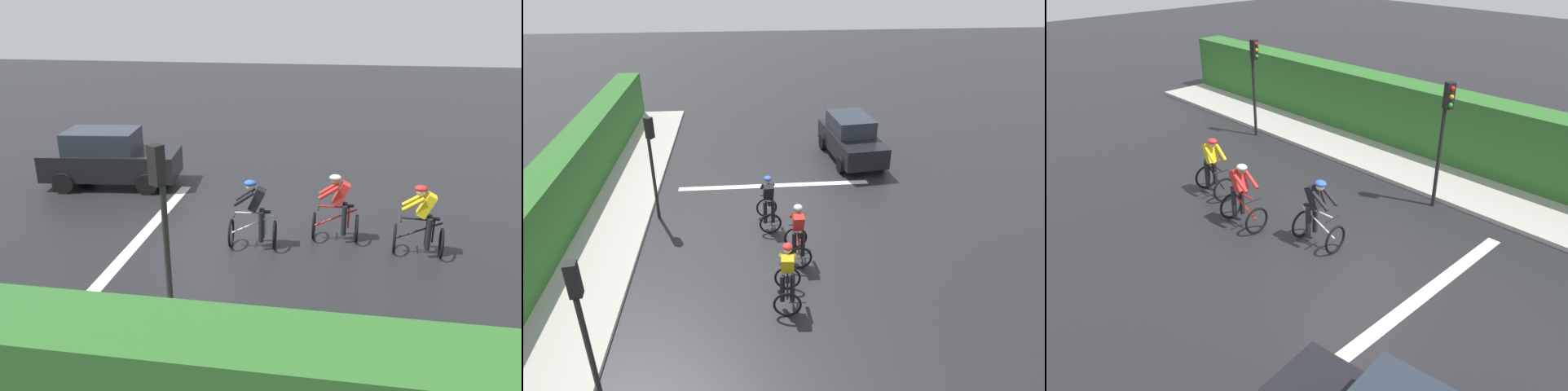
{
  "view_description": "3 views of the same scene",
  "coord_description": "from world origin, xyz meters",
  "views": [
    {
      "loc": [
        11.12,
        3.22,
        5.34
      ],
      "look_at": [
        -0.35,
        1.4,
        1.03
      ],
      "focal_mm": 35.39,
      "sensor_mm": 36.0,
      "label": 1
    },
    {
      "loc": [
        1.08,
        14.19,
        7.69
      ],
      "look_at": [
        -0.12,
        1.1,
        0.9
      ],
      "focal_mm": 32.54,
      "sensor_mm": 36.0,
      "label": 2
    },
    {
      "loc": [
        -6.71,
        -5.62,
        6.45
      ],
      "look_at": [
        0.93,
        2.24,
        0.74
      ],
      "focal_mm": 34.82,
      "sensor_mm": 36.0,
      "label": 3
    }
  ],
  "objects": [
    {
      "name": "stone_wall_low",
      "position": [
        6.49,
        2.0,
        0.23
      ],
      "size": [
        0.44,
        25.53,
        0.45
      ],
      "primitive_type": "cube",
      "color": "tan",
      "rests_on": "ground"
    },
    {
      "name": "hedge_wall",
      "position": [
        6.79,
        2.0,
        1.09
      ],
      "size": [
        1.1,
        25.53,
        2.18
      ],
      "primitive_type": "cube",
      "color": "#2D6628",
      "rests_on": "ground"
    },
    {
      "name": "traffic_light_far_junction",
      "position": [
        3.89,
        7.84,
        2.22
      ],
      "size": [
        0.22,
        0.31,
        3.34
      ],
      "color": "black",
      "rests_on": "ground"
    },
    {
      "name": "sidewalk_kerb",
      "position": [
        5.59,
        2.0,
        0.06
      ],
      "size": [
        2.8,
        25.53,
        0.12
      ],
      "primitive_type": "cube",
      "color": "#ADA89E",
      "rests_on": "ground"
    },
    {
      "name": "cyclist_lead",
      "position": [
        0.16,
        5.11,
        0.8
      ],
      "size": [
        0.79,
        1.14,
        1.66
      ],
      "color": "black",
      "rests_on": "ground"
    },
    {
      "name": "traffic_light_near_crossing",
      "position": [
        3.89,
        0.47,
        2.22
      ],
      "size": [
        0.27,
        0.29,
        3.34
      ],
      "color": "black",
      "rests_on": "ground"
    },
    {
      "name": "ground_plane",
      "position": [
        0.0,
        0.0,
        0.0
      ],
      "size": [
        80.0,
        80.0,
        0.0
      ],
      "primitive_type": "plane",
      "color": "black"
    },
    {
      "name": "cyclist_mid",
      "position": [
        0.39,
        1.36,
        0.8
      ],
      "size": [
        0.74,
        1.12,
        1.66
      ],
      "color": "black",
      "rests_on": "ground"
    },
    {
      "name": "cyclist_second",
      "position": [
        -0.31,
        3.25,
        0.8
      ],
      "size": [
        0.69,
        1.08,
        1.66
      ],
      "color": "black",
      "rests_on": "ground"
    },
    {
      "name": "road_marking_stop_line",
      "position": [
        0.0,
        -1.47,
        0.0
      ],
      "size": [
        7.0,
        0.3,
        0.01
      ],
      "primitive_type": "cube",
      "color": "silver",
      "rests_on": "ground"
    }
  ]
}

